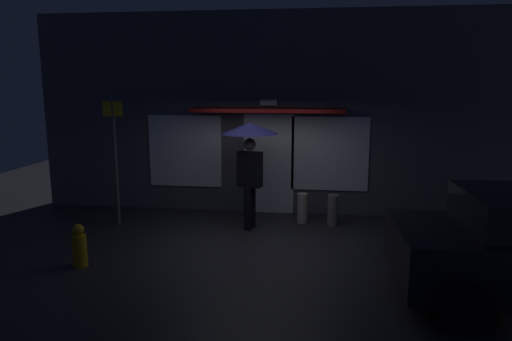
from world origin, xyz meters
name	(u,v)px	position (x,y,z in m)	size (l,w,h in m)	color
ground_plane	(256,245)	(0.00, 0.00, 0.00)	(18.00, 18.00, 0.00)	#26262B
building_facade	(270,115)	(0.00, 2.34, 2.17)	(10.43, 1.00, 4.37)	#4C4C56
person_with_umbrella	(250,145)	(-0.24, 0.95, 1.67)	(1.09, 1.09, 2.11)	black
street_sign_post	(115,153)	(-2.94, 0.85, 1.47)	(0.40, 0.07, 2.61)	#595B60
sidewalk_bollard	(333,210)	(1.40, 1.34, 0.32)	(0.21, 0.21, 0.65)	slate
sidewalk_bollard_2	(302,208)	(0.78, 1.48, 0.31)	(0.22, 0.22, 0.62)	#B2A899
fire_hydrant	(80,247)	(-2.62, -1.34, 0.32)	(0.22, 0.22, 0.69)	gold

